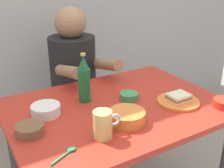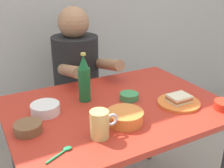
{
  "view_description": "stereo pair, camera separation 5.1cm",
  "coord_description": "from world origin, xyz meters",
  "px_view_note": "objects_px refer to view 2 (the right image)",
  "views": [
    {
      "loc": [
        -0.67,
        -1.07,
        1.39
      ],
      "look_at": [
        0.0,
        0.05,
        0.84
      ],
      "focal_mm": 44.03,
      "sensor_mm": 36.0,
      "label": 1
    },
    {
      "loc": [
        -0.62,
        -1.1,
        1.39
      ],
      "look_at": [
        0.0,
        0.05,
        0.84
      ],
      "focal_mm": 44.03,
      "sensor_mm": 36.0,
      "label": 2
    }
  ],
  "objects_px": {
    "sandwich": "(179,98)",
    "soup_bowl_orange": "(125,116)",
    "beer_mug": "(100,124)",
    "stool": "(79,117)",
    "dining_table": "(117,121)",
    "person_seated": "(76,66)",
    "beer_bottle": "(84,80)",
    "plate_orange": "(179,103)"
  },
  "relations": [
    {
      "from": "dining_table",
      "to": "sandwich",
      "type": "bearing_deg",
      "value": -25.88
    },
    {
      "from": "person_seated",
      "to": "beer_bottle",
      "type": "relative_size",
      "value": 2.75
    },
    {
      "from": "plate_orange",
      "to": "beer_mug",
      "type": "distance_m",
      "value": 0.5
    },
    {
      "from": "sandwich",
      "to": "beer_mug",
      "type": "bearing_deg",
      "value": -170.96
    },
    {
      "from": "person_seated",
      "to": "sandwich",
      "type": "height_order",
      "value": "person_seated"
    },
    {
      "from": "soup_bowl_orange",
      "to": "beer_bottle",
      "type": "bearing_deg",
      "value": 102.88
    },
    {
      "from": "stool",
      "to": "beer_mug",
      "type": "height_order",
      "value": "beer_mug"
    },
    {
      "from": "stool",
      "to": "person_seated",
      "type": "bearing_deg",
      "value": -90.0
    },
    {
      "from": "beer_bottle",
      "to": "sandwich",
      "type": "bearing_deg",
      "value": -33.6
    },
    {
      "from": "plate_orange",
      "to": "sandwich",
      "type": "height_order",
      "value": "sandwich"
    },
    {
      "from": "beer_mug",
      "to": "soup_bowl_orange",
      "type": "height_order",
      "value": "beer_mug"
    },
    {
      "from": "dining_table",
      "to": "plate_orange",
      "type": "distance_m",
      "value": 0.34
    },
    {
      "from": "soup_bowl_orange",
      "to": "stool",
      "type": "bearing_deg",
      "value": 84.51
    },
    {
      "from": "dining_table",
      "to": "person_seated",
      "type": "xyz_separation_m",
      "value": [
        0.03,
        0.62,
        0.12
      ]
    },
    {
      "from": "plate_orange",
      "to": "beer_bottle",
      "type": "relative_size",
      "value": 0.84
    },
    {
      "from": "plate_orange",
      "to": "beer_mug",
      "type": "bearing_deg",
      "value": -170.96
    },
    {
      "from": "stool",
      "to": "person_seated",
      "type": "height_order",
      "value": "person_seated"
    },
    {
      "from": "stool",
      "to": "plate_orange",
      "type": "relative_size",
      "value": 2.05
    },
    {
      "from": "plate_orange",
      "to": "stool",
      "type": "bearing_deg",
      "value": 108.98
    },
    {
      "from": "person_seated",
      "to": "beer_bottle",
      "type": "distance_m",
      "value": 0.52
    },
    {
      "from": "dining_table",
      "to": "person_seated",
      "type": "relative_size",
      "value": 1.53
    },
    {
      "from": "sandwich",
      "to": "soup_bowl_orange",
      "type": "height_order",
      "value": "soup_bowl_orange"
    },
    {
      "from": "soup_bowl_orange",
      "to": "sandwich",
      "type": "bearing_deg",
      "value": 4.45
    },
    {
      "from": "beer_bottle",
      "to": "soup_bowl_orange",
      "type": "bearing_deg",
      "value": -77.12
    },
    {
      "from": "dining_table",
      "to": "beer_mug",
      "type": "distance_m",
      "value": 0.34
    },
    {
      "from": "stool",
      "to": "sandwich",
      "type": "bearing_deg",
      "value": -71.02
    },
    {
      "from": "sandwich",
      "to": "beer_mug",
      "type": "distance_m",
      "value": 0.5
    },
    {
      "from": "soup_bowl_orange",
      "to": "dining_table",
      "type": "bearing_deg",
      "value": 72.93
    },
    {
      "from": "stool",
      "to": "beer_mug",
      "type": "relative_size",
      "value": 3.57
    },
    {
      "from": "dining_table",
      "to": "person_seated",
      "type": "distance_m",
      "value": 0.63
    },
    {
      "from": "sandwich",
      "to": "beer_mug",
      "type": "relative_size",
      "value": 0.87
    },
    {
      "from": "beer_mug",
      "to": "soup_bowl_orange",
      "type": "relative_size",
      "value": 0.74
    },
    {
      "from": "soup_bowl_orange",
      "to": "beer_mug",
      "type": "bearing_deg",
      "value": -161.02
    },
    {
      "from": "stool",
      "to": "soup_bowl_orange",
      "type": "bearing_deg",
      "value": -95.49
    },
    {
      "from": "beer_mug",
      "to": "beer_bottle",
      "type": "height_order",
      "value": "beer_bottle"
    },
    {
      "from": "beer_bottle",
      "to": "beer_mug",
      "type": "bearing_deg",
      "value": -103.14
    },
    {
      "from": "beer_bottle",
      "to": "stool",
      "type": "bearing_deg",
      "value": 73.77
    },
    {
      "from": "plate_orange",
      "to": "soup_bowl_orange",
      "type": "relative_size",
      "value": 1.29
    },
    {
      "from": "plate_orange",
      "to": "soup_bowl_orange",
      "type": "xyz_separation_m",
      "value": [
        -0.34,
        -0.03,
        0.02
      ]
    },
    {
      "from": "dining_table",
      "to": "stool",
      "type": "height_order",
      "value": "dining_table"
    },
    {
      "from": "beer_bottle",
      "to": "plate_orange",
      "type": "bearing_deg",
      "value": -33.6
    },
    {
      "from": "sandwich",
      "to": "dining_table",
      "type": "bearing_deg",
      "value": 154.12
    }
  ]
}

